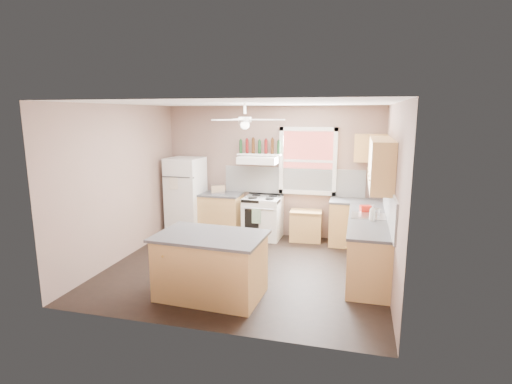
% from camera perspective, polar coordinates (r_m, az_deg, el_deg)
% --- Properties ---
extents(floor, '(4.50, 4.50, 0.00)m').
position_cam_1_polar(floor, '(6.79, -1.48, -10.84)').
color(floor, black).
rests_on(floor, ground).
extents(ceiling, '(4.50, 4.50, 0.00)m').
position_cam_1_polar(ceiling, '(6.30, -1.60, 12.57)').
color(ceiling, white).
rests_on(ceiling, ground).
extents(wall_back, '(4.50, 0.05, 2.70)m').
position_cam_1_polar(wall_back, '(8.35, 2.30, 2.93)').
color(wall_back, '#7F6357').
rests_on(wall_back, ground).
extents(wall_right, '(0.05, 4.00, 2.70)m').
position_cam_1_polar(wall_right, '(6.19, 19.15, -0.59)').
color(wall_right, '#7F6357').
rests_on(wall_right, ground).
extents(wall_left, '(0.05, 4.00, 2.70)m').
position_cam_1_polar(wall_left, '(7.36, -18.82, 1.22)').
color(wall_left, '#7F6357').
rests_on(wall_left, ground).
extents(backsplash_back, '(2.90, 0.03, 0.55)m').
position_cam_1_polar(backsplash_back, '(8.26, 5.29, 1.56)').
color(backsplash_back, white).
rests_on(backsplash_back, wall_back).
extents(backsplash_right, '(0.03, 2.60, 0.55)m').
position_cam_1_polar(backsplash_right, '(6.52, 18.50, -1.56)').
color(backsplash_right, white).
rests_on(backsplash_right, wall_right).
extents(window_view, '(1.00, 0.02, 1.20)m').
position_cam_1_polar(window_view, '(8.15, 7.42, 4.41)').
color(window_view, maroon).
rests_on(window_view, wall_back).
extents(window_frame, '(1.16, 0.07, 1.36)m').
position_cam_1_polar(window_frame, '(8.12, 7.40, 4.39)').
color(window_frame, white).
rests_on(window_frame, wall_back).
extents(refrigerator, '(0.74, 0.72, 1.63)m').
position_cam_1_polar(refrigerator, '(8.60, -9.96, -0.59)').
color(refrigerator, white).
rests_on(refrigerator, floor).
extents(base_cabinet_left, '(0.90, 0.60, 0.86)m').
position_cam_1_polar(base_cabinet_left, '(8.51, -5.22, -3.27)').
color(base_cabinet_left, tan).
rests_on(base_cabinet_left, floor).
extents(counter_left, '(0.92, 0.62, 0.04)m').
position_cam_1_polar(counter_left, '(8.41, -5.27, -0.30)').
color(counter_left, '#3F3F41').
rests_on(counter_left, base_cabinet_left).
extents(toaster, '(0.32, 0.26, 0.18)m').
position_cam_1_polar(toaster, '(8.37, -5.43, 0.41)').
color(toaster, silver).
rests_on(toaster, counter_left).
extents(stove, '(0.77, 0.67, 0.86)m').
position_cam_1_polar(stove, '(8.25, 0.98, -3.69)').
color(stove, white).
rests_on(stove, floor).
extents(range_hood, '(0.78, 0.50, 0.14)m').
position_cam_1_polar(range_hood, '(8.10, 0.31, 4.61)').
color(range_hood, white).
rests_on(range_hood, wall_back).
extents(bottle_shelf, '(0.90, 0.26, 0.03)m').
position_cam_1_polar(bottle_shelf, '(8.21, 0.51, 5.39)').
color(bottle_shelf, white).
rests_on(bottle_shelf, range_hood).
extents(cart, '(0.65, 0.45, 0.62)m').
position_cam_1_polar(cart, '(8.17, 7.11, -4.79)').
color(cart, tan).
rests_on(cart, floor).
extents(base_cabinet_corner, '(1.00, 0.60, 0.86)m').
position_cam_1_polar(base_cabinet_corner, '(8.04, 14.07, -4.44)').
color(base_cabinet_corner, tan).
rests_on(base_cabinet_corner, floor).
extents(base_cabinet_right, '(0.60, 2.20, 0.86)m').
position_cam_1_polar(base_cabinet_right, '(6.70, 15.65, -7.67)').
color(base_cabinet_right, tan).
rests_on(base_cabinet_right, floor).
extents(counter_corner, '(1.02, 0.62, 0.04)m').
position_cam_1_polar(counter_corner, '(7.93, 14.22, -1.30)').
color(counter_corner, '#3F3F41').
rests_on(counter_corner, base_cabinet_corner).
extents(counter_right, '(0.62, 2.22, 0.04)m').
position_cam_1_polar(counter_right, '(6.57, 15.77, -3.95)').
color(counter_right, '#3F3F41').
rests_on(counter_right, base_cabinet_right).
extents(sink, '(0.55, 0.45, 0.03)m').
position_cam_1_polar(sink, '(6.76, 15.75, -3.39)').
color(sink, silver).
rests_on(sink, counter_right).
extents(faucet, '(0.03, 0.03, 0.14)m').
position_cam_1_polar(faucet, '(6.75, 17.14, -2.84)').
color(faucet, silver).
rests_on(faucet, sink).
extents(upper_cabinet_right, '(0.33, 1.80, 0.76)m').
position_cam_1_polar(upper_cabinet_right, '(6.61, 17.37, 4.01)').
color(upper_cabinet_right, tan).
rests_on(upper_cabinet_right, wall_right).
extents(upper_cabinet_corner, '(0.60, 0.33, 0.52)m').
position_cam_1_polar(upper_cabinet_corner, '(7.91, 16.04, 6.06)').
color(upper_cabinet_corner, tan).
rests_on(upper_cabinet_corner, wall_back).
extents(paper_towel, '(0.26, 0.12, 0.12)m').
position_cam_1_polar(paper_towel, '(8.02, 16.64, 1.41)').
color(paper_towel, white).
rests_on(paper_towel, wall_back).
extents(island, '(1.46, 0.97, 0.86)m').
position_cam_1_polar(island, '(5.73, -6.46, -10.57)').
color(island, tan).
rests_on(island, floor).
extents(island_top, '(1.54, 1.05, 0.04)m').
position_cam_1_polar(island_top, '(5.58, -6.56, -6.27)').
color(island_top, '#3F3F41').
rests_on(island_top, island).
extents(ceiling_fan_hub, '(0.20, 0.20, 0.08)m').
position_cam_1_polar(ceiling_fan_hub, '(6.30, -1.59, 10.30)').
color(ceiling_fan_hub, white).
rests_on(ceiling_fan_hub, ceiling).
extents(soap_bottle, '(0.13, 0.13, 0.26)m').
position_cam_1_polar(soap_bottle, '(6.47, 16.29, -2.85)').
color(soap_bottle, silver).
rests_on(soap_bottle, counter_right).
extents(red_caddy, '(0.21, 0.17, 0.10)m').
position_cam_1_polar(red_caddy, '(7.08, 15.38, -2.27)').
color(red_caddy, '#B41B0F').
rests_on(red_caddy, counter_right).
extents(wine_bottles, '(0.86, 0.06, 0.31)m').
position_cam_1_polar(wine_bottles, '(8.19, 0.52, 6.50)').
color(wine_bottles, '#143819').
rests_on(wine_bottles, bottle_shelf).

